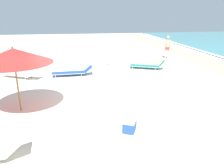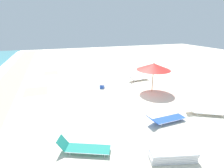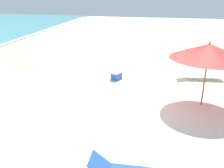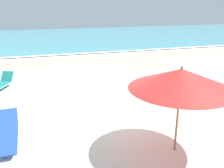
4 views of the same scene
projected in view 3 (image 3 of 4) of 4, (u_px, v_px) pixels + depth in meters
name	position (u px, v px, depth m)	size (l,w,h in m)	color
ground_plane	(144.00, 107.00, 9.27)	(60.00, 60.00, 0.16)	beige
beach_umbrella	(209.00, 51.00, 8.53)	(2.63, 2.63, 2.35)	olive
sun_lounger_beside_umbrella	(200.00, 75.00, 11.78)	(0.82, 2.16, 0.55)	white
cooler_box	(117.00, 76.00, 11.77)	(0.60, 0.54, 0.37)	blue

